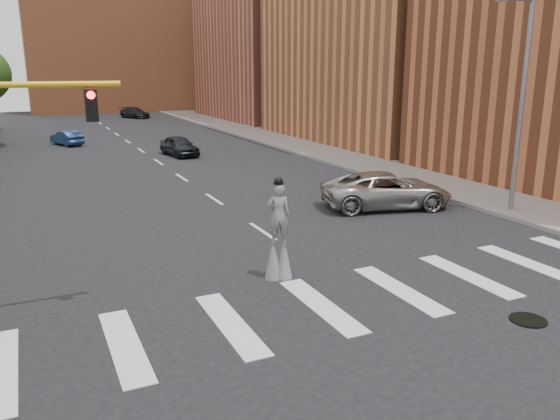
# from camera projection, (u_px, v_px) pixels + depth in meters

# --- Properties ---
(ground_plane) EXTENTS (160.00, 160.00, 0.00)m
(ground_plane) POSITION_uv_depth(u_px,v_px,m) (383.00, 311.00, 14.25)
(ground_plane) COLOR black
(ground_plane) RESTS_ON ground
(sidewalk_right) EXTENTS (5.00, 90.00, 0.18)m
(sidewalk_right) POSITION_uv_depth(u_px,v_px,m) (326.00, 151.00, 41.27)
(sidewalk_right) COLOR slate
(sidewalk_right) RESTS_ON ground
(manhole) EXTENTS (0.90, 0.90, 0.04)m
(manhole) POSITION_uv_depth(u_px,v_px,m) (528.00, 320.00, 13.71)
(manhole) COLOR black
(manhole) RESTS_ON ground
(building_far) EXTENTS (16.00, 22.00, 20.00)m
(building_far) POSITION_uv_depth(u_px,v_px,m) (279.00, 37.00, 68.12)
(building_far) COLOR #B55943
(building_far) RESTS_ON ground
(building_backdrop) EXTENTS (26.00, 14.00, 18.00)m
(building_backdrop) POSITION_uv_depth(u_px,v_px,m) (117.00, 50.00, 82.91)
(building_backdrop) COLOR #C46B3D
(building_backdrop) RESTS_ON ground
(streetlight) EXTENTS (2.05, 0.20, 9.00)m
(streetlight) POSITION_uv_depth(u_px,v_px,m) (521.00, 100.00, 22.74)
(streetlight) COLOR slate
(streetlight) RESTS_ON ground
(stilt_performer) EXTENTS (0.82, 0.65, 3.11)m
(stilt_performer) POSITION_uv_depth(u_px,v_px,m) (279.00, 238.00, 16.20)
(stilt_performer) COLOR black
(stilt_performer) RESTS_ON ground
(suv_crossing) EXTENTS (6.35, 4.09, 1.63)m
(suv_crossing) POSITION_uv_depth(u_px,v_px,m) (387.00, 190.00, 24.77)
(suv_crossing) COLOR #A3A19A
(suv_crossing) RESTS_ON ground
(car_near) EXTENTS (2.29, 4.41, 1.43)m
(car_near) POSITION_uv_depth(u_px,v_px,m) (179.00, 146.00, 39.67)
(car_near) COLOR black
(car_near) RESTS_ON ground
(car_mid) EXTENTS (2.58, 3.93, 1.22)m
(car_mid) POSITION_uv_depth(u_px,v_px,m) (67.00, 138.00, 45.21)
(car_mid) COLOR navy
(car_mid) RESTS_ON ground
(car_far) EXTENTS (3.70, 5.05, 1.36)m
(car_far) POSITION_uv_depth(u_px,v_px,m) (135.00, 113.00, 70.16)
(car_far) COLOR black
(car_far) RESTS_ON ground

